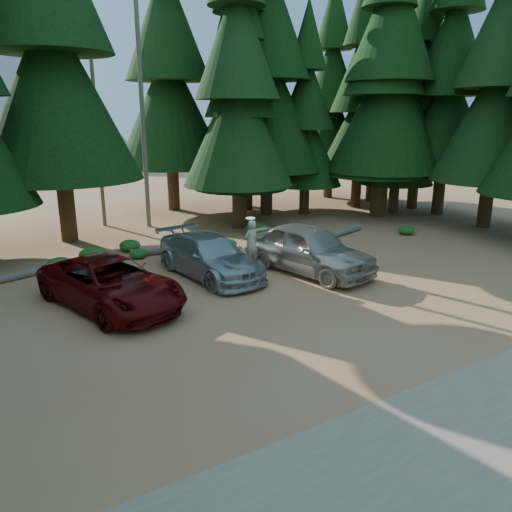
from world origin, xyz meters
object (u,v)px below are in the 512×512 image
object	(u,v)px
red_pickup	(110,283)
silver_minivan_center	(210,256)
log_left	(25,274)
log_mid	(174,250)
log_right	(328,236)
silver_minivan_right	(309,249)
frisbee_player	(251,243)

from	to	relation	value
red_pickup	silver_minivan_center	distance (m)	4.26
silver_minivan_center	red_pickup	bearing A→B (deg)	-169.53
log_left	log_mid	distance (m)	6.09
log_right	log_mid	bearing A→B (deg)	151.58
silver_minivan_right	log_mid	distance (m)	6.32
log_right	frisbee_player	bearing A→B (deg)	-172.70
silver_minivan_right	frisbee_player	world-z (taller)	frisbee_player
silver_minivan_center	log_left	xyz separation A→B (m)	(-6.02, 3.42, -0.63)
frisbee_player	log_left	size ratio (longest dim) A/B	0.46
red_pickup	log_mid	xyz separation A→B (m)	(4.15, 4.89, -0.62)
silver_minivan_right	log_left	xyz separation A→B (m)	(-9.49, 5.01, -0.79)
log_left	log_right	bearing A→B (deg)	-23.30
log_mid	log_right	distance (m)	7.57
log_mid	silver_minivan_right	bearing A→B (deg)	-42.26
silver_minivan_center	silver_minivan_right	size ratio (longest dim) A/B	0.97
silver_minivan_right	log_right	world-z (taller)	silver_minivan_right
silver_minivan_center	log_left	world-z (taller)	silver_minivan_center
log_right	log_left	bearing A→B (deg)	158.09
silver_minivan_center	log_right	size ratio (longest dim) A/B	0.93
silver_minivan_center	log_left	size ratio (longest dim) A/B	1.32
frisbee_player	silver_minivan_right	bearing A→B (deg)	139.94
silver_minivan_center	log_left	distance (m)	6.96
silver_minivan_center	frisbee_player	xyz separation A→B (m)	(1.52, -0.51, 0.43)
red_pickup	silver_minivan_center	world-z (taller)	red_pickup
log_left	log_mid	bearing A→B (deg)	-15.20
red_pickup	log_left	distance (m)	5.06
silver_minivan_center	log_right	xyz separation A→B (m)	(7.47, 2.07, -0.59)
frisbee_player	log_right	distance (m)	6.56
silver_minivan_right	frisbee_player	distance (m)	2.24
log_mid	log_right	xyz separation A→B (m)	(7.40, -1.60, 0.03)
red_pickup	log_right	size ratio (longest dim) A/B	0.98
red_pickup	log_left	world-z (taller)	red_pickup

